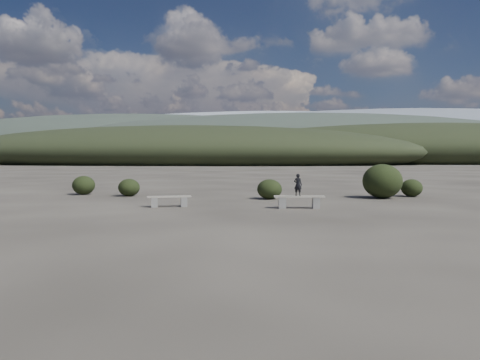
# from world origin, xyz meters

# --- Properties ---
(ground) EXTENTS (1200.00, 1200.00, 0.00)m
(ground) POSITION_xyz_m (0.00, 0.00, 0.00)
(ground) COLOR #2D2923
(ground) RESTS_ON ground
(bench_left) EXTENTS (1.73, 0.85, 0.43)m
(bench_left) POSITION_xyz_m (-3.18, 4.19, 0.26)
(bench_left) COLOR slate
(bench_left) RESTS_ON ground
(bench_right) EXTENTS (1.93, 0.55, 0.47)m
(bench_right) POSITION_xyz_m (1.82, 4.26, 0.29)
(bench_right) COLOR slate
(bench_right) RESTS_ON ground
(seated_person) EXTENTS (0.35, 0.28, 0.84)m
(seated_person) POSITION_xyz_m (1.77, 4.26, 0.89)
(seated_person) COLOR black
(seated_person) RESTS_ON bench_right
(shrub_a) EXTENTS (1.05, 1.05, 0.86)m
(shrub_a) POSITION_xyz_m (-6.42, 8.66, 0.43)
(shrub_a) COLOR black
(shrub_a) RESTS_ON ground
(shrub_c) EXTENTS (1.14, 1.14, 0.91)m
(shrub_c) POSITION_xyz_m (0.51, 7.91, 0.46)
(shrub_c) COLOR black
(shrub_c) RESTS_ON ground
(shrub_d) EXTENTS (1.83, 1.83, 1.60)m
(shrub_d) POSITION_xyz_m (5.72, 8.97, 0.80)
(shrub_d) COLOR black
(shrub_d) RESTS_ON ground
(shrub_e) EXTENTS (1.02, 1.02, 0.85)m
(shrub_e) POSITION_xyz_m (7.29, 9.97, 0.43)
(shrub_e) COLOR black
(shrub_e) RESTS_ON ground
(shrub_f) EXTENTS (1.13, 1.13, 0.96)m
(shrub_f) POSITION_xyz_m (-9.04, 9.27, 0.48)
(shrub_f) COLOR black
(shrub_f) RESTS_ON ground
(mountain_ridges) EXTENTS (500.00, 400.00, 56.00)m
(mountain_ridges) POSITION_xyz_m (-7.48, 339.06, 10.84)
(mountain_ridges) COLOR black
(mountain_ridges) RESTS_ON ground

